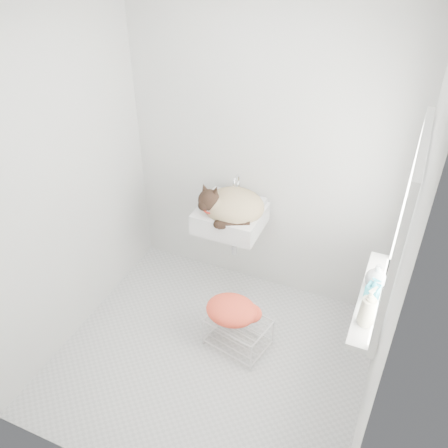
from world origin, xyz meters
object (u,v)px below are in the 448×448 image
at_px(sink, 230,209).
at_px(wire_rack, 238,330).
at_px(cat, 231,206).
at_px(bottle_b, 370,300).
at_px(bottle_a, 364,323).
at_px(bottle_c, 374,286).

relative_size(sink, wire_rack, 1.16).
relative_size(cat, wire_rack, 1.22).
xyz_separation_m(cat, bottle_b, (1.15, -0.56, -0.04)).
height_order(wire_rack, bottle_a, bottle_a).
distance_m(sink, wire_rack, 0.92).
xyz_separation_m(sink, bottle_a, (1.16, -0.79, 0.00)).
distance_m(bottle_a, bottle_b, 0.21).
bearing_deg(sink, bottle_b, -26.60).
relative_size(bottle_a, bottle_c, 1.28).
bearing_deg(cat, bottle_a, -45.65).
relative_size(cat, bottle_a, 2.46).
bearing_deg(cat, wire_rack, -73.14).
bearing_deg(wire_rack, bottle_b, -3.60).
xyz_separation_m(cat, bottle_a, (1.15, -0.77, -0.04)).
height_order(cat, bottle_c, cat).
relative_size(cat, bottle_b, 3.16).
height_order(sink, bottle_c, sink).
bearing_deg(bottle_c, sink, 159.08).
bearing_deg(wire_rack, bottle_c, 5.43).
relative_size(wire_rack, bottle_a, 2.01).
distance_m(sink, bottle_a, 1.40).
height_order(bottle_b, bottle_c, same).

